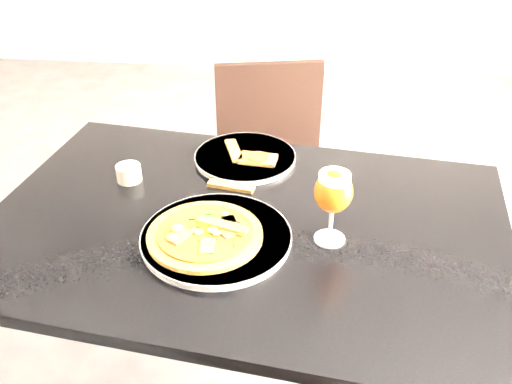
# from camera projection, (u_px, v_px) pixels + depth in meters

# --- Properties ---
(dining_table) EXTENTS (1.29, 0.95, 0.75)m
(dining_table) POSITION_uv_depth(u_px,v_px,m) (245.00, 251.00, 1.37)
(dining_table) COLOR black
(dining_table) RESTS_ON ground
(chair_far) EXTENTS (0.46, 0.46, 0.85)m
(chair_far) POSITION_uv_depth(u_px,v_px,m) (272.00, 177.00, 2.03)
(chair_far) COLOR black
(chair_far) RESTS_ON ground
(plate_main) EXTENTS (0.42, 0.42, 0.02)m
(plate_main) POSITION_uv_depth(u_px,v_px,m) (216.00, 238.00, 1.25)
(plate_main) COLOR white
(plate_main) RESTS_ON dining_table
(pizza) EXTENTS (0.25, 0.25, 0.03)m
(pizza) POSITION_uv_depth(u_px,v_px,m) (205.00, 234.00, 1.24)
(pizza) COLOR olive
(pizza) RESTS_ON plate_main
(plate_second) EXTENTS (0.35, 0.35, 0.01)m
(plate_second) POSITION_uv_depth(u_px,v_px,m) (245.00, 157.00, 1.56)
(plate_second) COLOR white
(plate_second) RESTS_ON dining_table
(crust_scraps) EXTENTS (0.16, 0.14, 0.01)m
(crust_scraps) POSITION_uv_depth(u_px,v_px,m) (250.00, 156.00, 1.54)
(crust_scraps) COLOR olive
(crust_scraps) RESTS_ON plate_second
(loose_crust) EXTENTS (0.12, 0.05, 0.01)m
(loose_crust) POSITION_uv_depth(u_px,v_px,m) (231.00, 186.00, 1.44)
(loose_crust) COLOR olive
(loose_crust) RESTS_ON dining_table
(sauce_cup) EXTENTS (0.06, 0.06, 0.04)m
(sauce_cup) POSITION_uv_depth(u_px,v_px,m) (129.00, 172.00, 1.46)
(sauce_cup) COLOR beige
(sauce_cup) RESTS_ON dining_table
(beer_glass) EXTENTS (0.08, 0.08, 0.17)m
(beer_glass) POSITION_uv_depth(u_px,v_px,m) (333.00, 192.00, 1.20)
(beer_glass) COLOR #B7BDC1
(beer_glass) RESTS_ON dining_table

